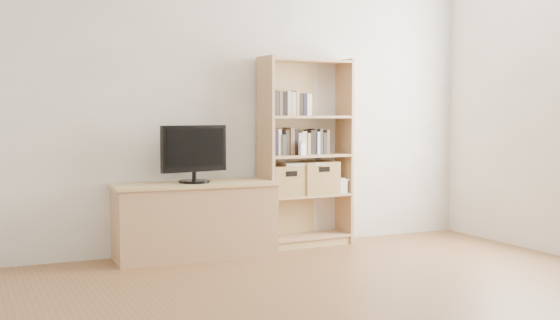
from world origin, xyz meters
TOP-DOWN VIEW (x-y plane):
  - back_wall at (0.00, 2.50)m, footprint 4.50×0.02m
  - tv_stand at (-0.53, 2.26)m, footprint 1.31×0.54m
  - bookshelf at (0.54, 2.35)m, footprint 0.86×0.36m
  - television at (-0.53, 2.26)m, footprint 0.59×0.17m
  - books_row_mid at (0.54, 2.37)m, footprint 0.80×0.18m
  - books_row_upper at (0.36, 2.36)m, footprint 0.37×0.16m
  - baby_monitor at (0.46, 2.25)m, footprint 0.06×0.05m
  - basket_left at (0.32, 2.33)m, footprint 0.33×0.28m
  - basket_right at (0.65, 2.35)m, footprint 0.37×0.31m
  - laptop at (0.48, 2.33)m, footprint 0.36×0.28m
  - magazine_stack at (0.83, 2.37)m, footprint 0.18×0.25m

SIDE VIEW (x-z plane):
  - tv_stand at x=-0.53m, z-range 0.00..0.59m
  - magazine_stack at x=0.83m, z-range 0.47..0.58m
  - basket_left at x=0.32m, z-range 0.47..0.73m
  - basket_right at x=0.65m, z-range 0.47..0.75m
  - laptop at x=0.48m, z-range 0.73..0.75m
  - bookshelf at x=0.54m, z-range 0.00..1.68m
  - television at x=-0.53m, z-range 0.62..1.08m
  - baby_monitor at x=0.46m, z-range 0.82..0.93m
  - books_row_mid at x=0.54m, z-range 0.82..1.03m
  - books_row_upper at x=0.36m, z-range 1.17..1.36m
  - back_wall at x=0.00m, z-range 0.00..2.60m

